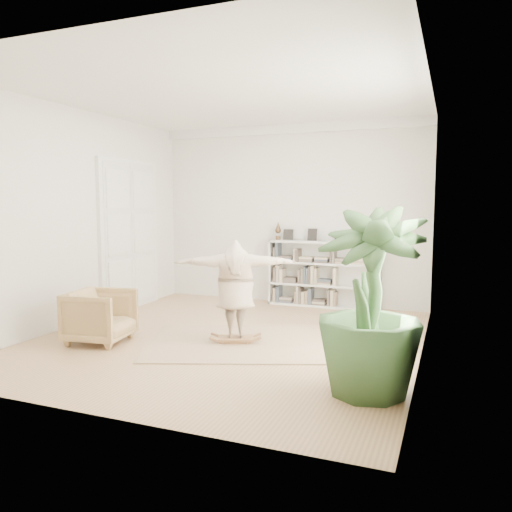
% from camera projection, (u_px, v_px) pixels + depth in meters
% --- Properties ---
extents(floor, '(6.00, 6.00, 0.00)m').
position_uv_depth(floor, '(230.00, 338.00, 7.56)').
color(floor, '#A57A55').
rests_on(floor, ground).
extents(room_shell, '(6.00, 6.00, 6.00)m').
position_uv_depth(room_shell, '(290.00, 129.00, 9.91)').
color(room_shell, silver).
rests_on(room_shell, floor).
extents(doors, '(0.09, 1.78, 2.92)m').
position_uv_depth(doors, '(130.00, 236.00, 9.60)').
color(doors, white).
rests_on(doors, floor).
extents(bookshelf, '(2.20, 0.35, 1.64)m').
position_uv_depth(bookshelf, '(323.00, 275.00, 9.82)').
color(bookshelf, silver).
rests_on(bookshelf, floor).
extents(armchair, '(0.96, 0.94, 0.78)m').
position_uv_depth(armchair, '(100.00, 316.00, 7.30)').
color(armchair, tan).
rests_on(armchair, floor).
extents(rug, '(3.04, 2.75, 0.02)m').
position_uv_depth(rug, '(236.00, 342.00, 7.29)').
color(rug, tan).
rests_on(rug, floor).
extents(rocker_board, '(0.59, 0.47, 0.11)m').
position_uv_depth(rocker_board, '(236.00, 338.00, 7.28)').
color(rocker_board, '#925C3A').
rests_on(rocker_board, rug).
extents(person, '(1.81, 1.06, 1.43)m').
position_uv_depth(person, '(235.00, 286.00, 7.20)').
color(person, '#BFA78F').
rests_on(person, rocker_board).
extents(houseplant, '(1.18, 1.18, 2.01)m').
position_uv_depth(houseplant, '(370.00, 302.00, 5.24)').
color(houseplant, '#34582C').
rests_on(houseplant, floor).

